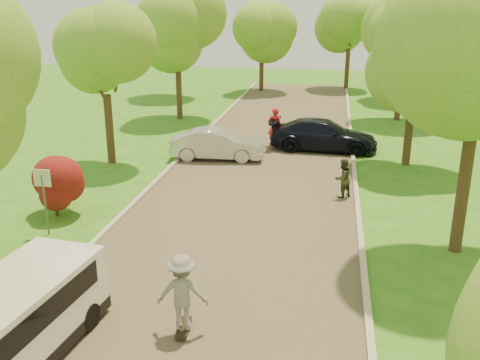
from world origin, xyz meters
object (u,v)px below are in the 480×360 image
Objects in this scene: skateboarder at (182,292)px; person_striped at (275,127)px; silver_sedan at (217,144)px; longboard at (184,328)px; minivan at (11,324)px; dark_sedan at (323,135)px; street_sign at (43,188)px; person_olive at (343,178)px.

person_striped is (0.17, 16.71, -0.02)m from skateboarder.
silver_sedan is 2.19× the size of person_striped.
silver_sedan is at bearing -86.66° from longboard.
minivan reaches higher than dark_sedan.
person_striped is (0.17, 16.71, 0.89)m from longboard.
minivan is at bearing 22.33° from longboard.
silver_sedan is 0.82× the size of dark_sedan.
street_sign is 7.24m from skateboarder.
person_striped is (-2.50, 0.39, 0.22)m from dark_sedan.
minivan is 15.50m from silver_sedan.
person_striped is (3.28, 18.37, 0.07)m from minivan.
dark_sedan is 2.54m from person_striped.
skateboarder is (2.21, -13.82, 0.29)m from silver_sedan.
person_striped is at bearing -107.87° from person_olive.
street_sign reaches higher than minivan.
person_olive reaches higher than longboard.
longboard is at bearing 173.54° from dark_sedan.
longboard is (5.71, -4.42, -1.46)m from street_sign.
silver_sedan is at bearing 69.58° from street_sign.
longboard is at bearing -175.37° from silver_sedan.
dark_sedan is 2.69× the size of person_striped.
silver_sedan reaches higher than longboard.
dark_sedan is at bearing -67.40° from silver_sedan.
person_olive is at bearing 28.71° from street_sign.
skateboarder is 10.15m from person_olive.
minivan is at bearing 172.21° from silver_sedan.
person_striped is 1.30× the size of person_olive.
longboard is 0.61× the size of person_olive.
minivan reaches higher than person_olive.
silver_sedan is at bearing -86.66° from skateboarder.
street_sign reaches higher than skateboarder.
dark_sedan is 5.70× the size of longboard.
person_olive is (3.56, 9.50, -0.25)m from skateboarder.
silver_sedan is 14.01m from longboard.
minivan is 3.62m from longboard.
person_striped is at bearing -96.35° from skateboarder.
minivan is 0.91× the size of dark_sedan.
street_sign is 1.10× the size of person_striped.
longboard is 0.91m from skateboarder.
longboard is (-2.68, -16.32, -0.67)m from dark_sedan.
minivan is 3.53m from skateboarder.
person_olive is at bearing -131.25° from silver_sedan.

